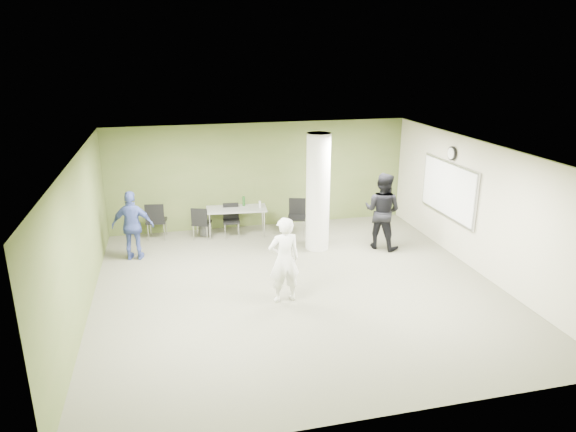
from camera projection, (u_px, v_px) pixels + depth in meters
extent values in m
plane|color=#545342|center=(298.00, 287.00, 10.43)|extent=(8.00, 8.00, 0.00)
plane|color=white|center=(299.00, 151.00, 9.56)|extent=(8.00, 8.00, 0.00)
cube|color=#4E5F2C|center=(261.00, 175.00, 13.69)|extent=(8.00, 2.80, 0.02)
cube|color=#4E5F2C|center=(80.00, 239.00, 9.11)|extent=(0.02, 8.00, 2.80)
cube|color=beige|center=(480.00, 208.00, 10.88)|extent=(0.02, 8.00, 2.80)
cylinder|color=silver|center=(318.00, 192.00, 12.07)|extent=(0.56, 0.56, 2.80)
cube|color=silver|center=(448.00, 189.00, 11.94)|extent=(0.04, 2.30, 1.30)
cube|color=white|center=(447.00, 189.00, 11.93)|extent=(0.02, 2.20, 1.20)
cylinder|color=black|center=(452.00, 153.00, 11.68)|extent=(0.05, 0.32, 0.32)
cylinder|color=white|center=(451.00, 153.00, 11.67)|extent=(0.02, 0.26, 0.26)
cube|color=gray|center=(236.00, 209.00, 13.14)|extent=(1.59, 0.81, 0.04)
cylinder|color=silver|center=(210.00, 227.00, 12.91)|extent=(0.04, 0.04, 0.69)
cylinder|color=silver|center=(264.00, 225.00, 13.09)|extent=(0.04, 0.04, 0.69)
cylinder|color=silver|center=(210.00, 220.00, 13.42)|extent=(0.04, 0.04, 0.69)
cylinder|color=silver|center=(262.00, 218.00, 13.60)|extent=(0.04, 0.04, 0.69)
cylinder|color=#1C4918|center=(244.00, 201.00, 13.30)|extent=(0.07, 0.07, 0.25)
cylinder|color=#B2B2B7|center=(260.00, 204.00, 13.15)|extent=(0.06, 0.06, 0.18)
cylinder|color=#4C4C4C|center=(204.00, 229.00, 13.34)|extent=(0.27, 0.27, 0.31)
cube|color=black|center=(157.00, 221.00, 12.99)|extent=(0.54, 0.54, 0.05)
cube|color=black|center=(155.00, 214.00, 12.70)|extent=(0.46, 0.10, 0.47)
cylinder|color=silver|center=(166.00, 227.00, 13.27)|extent=(0.02, 0.02, 0.45)
cylinder|color=silver|center=(151.00, 228.00, 13.23)|extent=(0.02, 0.02, 0.45)
cylinder|color=silver|center=(164.00, 232.00, 12.89)|extent=(0.02, 0.02, 0.45)
cylinder|color=silver|center=(148.00, 233.00, 12.85)|extent=(0.02, 0.02, 0.45)
cube|color=black|center=(202.00, 223.00, 13.00)|extent=(0.55, 0.55, 0.05)
cube|color=black|center=(199.00, 217.00, 12.74)|extent=(0.39, 0.17, 0.42)
cylinder|color=silver|center=(211.00, 229.00, 13.21)|extent=(0.02, 0.02, 0.40)
cylinder|color=silver|center=(197.00, 228.00, 13.25)|extent=(0.02, 0.02, 0.40)
cylinder|color=silver|center=(207.00, 234.00, 12.88)|extent=(0.02, 0.02, 0.40)
cylinder|color=silver|center=(194.00, 233.00, 12.92)|extent=(0.02, 0.02, 0.40)
cube|color=black|center=(231.00, 221.00, 13.14)|extent=(0.45, 0.45, 0.05)
cube|color=black|center=(231.00, 211.00, 13.25)|extent=(0.40, 0.07, 0.41)
cylinder|color=silver|center=(225.00, 232.00, 13.02)|extent=(0.02, 0.02, 0.39)
cylinder|color=silver|center=(239.00, 231.00, 13.07)|extent=(0.02, 0.02, 0.39)
cylinder|color=silver|center=(225.00, 227.00, 13.35)|extent=(0.02, 0.02, 0.39)
cylinder|color=silver|center=(238.00, 227.00, 13.40)|extent=(0.02, 0.02, 0.39)
cube|color=black|center=(297.00, 218.00, 13.31)|extent=(0.57, 0.57, 0.05)
cube|color=black|center=(297.00, 206.00, 13.43)|extent=(0.43, 0.17, 0.44)
cylinder|color=silver|center=(289.00, 228.00, 13.22)|extent=(0.02, 0.02, 0.42)
cylinder|color=silver|center=(303.00, 229.00, 13.19)|extent=(0.02, 0.02, 0.42)
cylinder|color=silver|center=(290.00, 224.00, 13.58)|extent=(0.02, 0.02, 0.42)
cylinder|color=silver|center=(304.00, 224.00, 13.55)|extent=(0.02, 0.02, 0.42)
imported|color=white|center=(284.00, 260.00, 9.62)|extent=(0.66, 0.47, 1.68)
imported|color=black|center=(382.00, 211.00, 12.25)|extent=(1.14, 1.13, 1.86)
imported|color=#3B4B93|center=(133.00, 226.00, 11.60)|extent=(1.00, 0.57, 1.61)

